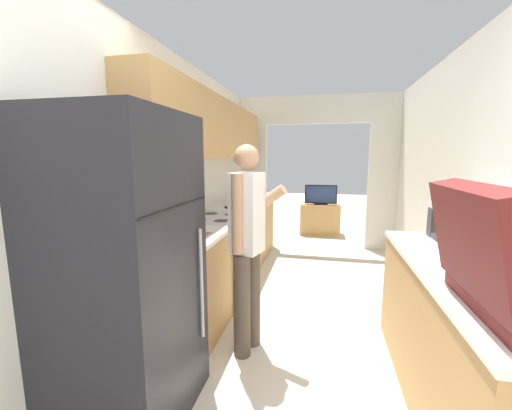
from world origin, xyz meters
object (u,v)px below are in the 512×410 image
Objects in this scene: television at (321,195)px; knife at (228,207)px; tv_cabinet at (320,219)px; refrigerator at (125,272)px; book_stack at (471,262)px; microwave at (463,228)px; person at (247,245)px; range_oven at (216,257)px.

knife is at bearing -114.45° from television.
knife reaches higher than tv_cabinet.
book_stack is at bearing 12.74° from refrigerator.
microwave is 3.92m from television.
person is 4.03m from tv_cabinet.
person is 2.14× the size of tv_cabinet.
person is (0.56, -0.86, 0.41)m from range_oven.
range_oven reaches higher than knife.
refrigerator is 1.67m from range_oven.
refrigerator is 1.97m from book_stack.
microwave is at bearing -70.59° from knife.
microwave is (2.04, 0.88, 0.16)m from refrigerator.
television is at bearing 27.18° from knife.
microwave reaches higher than book_stack.
television reaches higher than tv_cabinet.
microwave is at bearing 74.95° from book_stack.
range_oven reaches higher than book_stack.
person reaches higher than television.
refrigerator is 5.77× the size of knife.
person is 1.53m from microwave.
refrigerator is 2.89× the size of television.
refrigerator is 4.85m from tv_cabinet.
book_stack is at bearing -78.20° from television.
television is at bearing 101.80° from book_stack.
book_stack is (1.95, -1.18, 0.48)m from range_oven.
refrigerator is 0.91m from person.
tv_cabinet is at bearing 101.69° from book_stack.
refrigerator reaches higher than person.
tv_cabinet is at bearing 104.70° from microwave.
tv_cabinet is (-1.00, 3.82, -0.74)m from microwave.
person reaches higher than tv_cabinet.
knife is at bearing 91.98° from refrigerator.
range_oven is 0.75m from knife.
range_oven is at bearing -109.02° from tv_cabinet.
microwave is (2.07, -0.73, 0.59)m from range_oven.
refrigerator is at bearing -102.42° from tv_cabinet.
microwave is at bearing -19.41° from range_oven.
television is 2.00× the size of knife.
television is (1.07, 3.05, 0.33)m from range_oven.
person is at bearing -97.36° from tv_cabinet.
television is at bearing 77.47° from refrigerator.
person reaches higher than knife.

